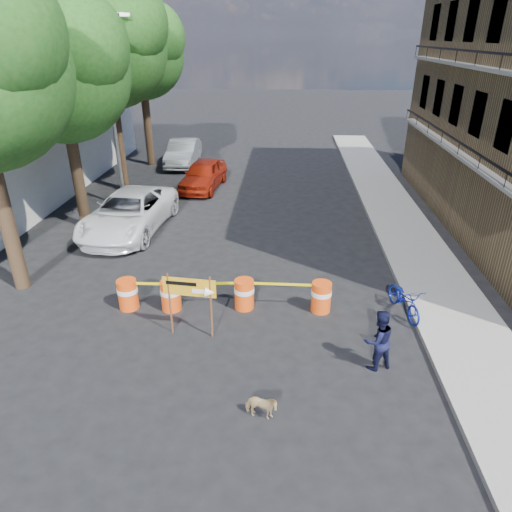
# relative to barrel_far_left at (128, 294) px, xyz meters

# --- Properties ---
(ground) EXTENTS (120.00, 120.00, 0.00)m
(ground) POSITION_rel_barrel_far_left_xyz_m (3.06, -0.99, -0.47)
(ground) COLOR black
(ground) RESTS_ON ground
(sidewalk_east) EXTENTS (2.40, 40.00, 0.15)m
(sidewalk_east) POSITION_rel_barrel_far_left_xyz_m (9.26, 5.01, -0.40)
(sidewalk_east) COLOR gray
(sidewalk_east) RESTS_ON ground
(tree_mid_a) EXTENTS (5.25, 5.00, 8.68)m
(tree_mid_a) POSITION_rel_barrel_far_left_xyz_m (-3.68, 6.01, 5.53)
(tree_mid_a) COLOR #332316
(tree_mid_a) RESTS_ON ground
(tree_mid_b) EXTENTS (5.67, 5.40, 9.62)m
(tree_mid_b) POSITION_rel_barrel_far_left_xyz_m (-3.67, 11.01, 6.24)
(tree_mid_b) COLOR #332316
(tree_mid_b) RESTS_ON ground
(tree_far) EXTENTS (5.04, 4.80, 8.84)m
(tree_far) POSITION_rel_barrel_far_left_xyz_m (-3.68, 16.01, 5.74)
(tree_far) COLOR #332316
(tree_far) RESTS_ON ground
(streetlamp) EXTENTS (1.25, 0.18, 8.00)m
(streetlamp) POSITION_rel_barrel_far_left_xyz_m (-2.88, 8.51, 3.90)
(streetlamp) COLOR gray
(streetlamp) RESTS_ON ground
(barrel_far_left) EXTENTS (0.58, 0.58, 0.90)m
(barrel_far_left) POSITION_rel_barrel_far_left_xyz_m (0.00, 0.00, 0.00)
(barrel_far_left) COLOR #E9480D
(barrel_far_left) RESTS_ON ground
(barrel_mid_left) EXTENTS (0.58, 0.58, 0.90)m
(barrel_mid_left) POSITION_rel_barrel_far_left_xyz_m (1.25, 0.01, 0.00)
(barrel_mid_left) COLOR #E9480D
(barrel_mid_left) RESTS_ON ground
(barrel_mid_right) EXTENTS (0.58, 0.58, 0.90)m
(barrel_mid_right) POSITION_rel_barrel_far_left_xyz_m (3.34, 0.22, 0.00)
(barrel_mid_right) COLOR #E9480D
(barrel_mid_right) RESTS_ON ground
(barrel_far_right) EXTENTS (0.58, 0.58, 0.90)m
(barrel_far_right) POSITION_rel_barrel_far_left_xyz_m (5.53, 0.21, 0.00)
(barrel_far_right) COLOR #E9480D
(barrel_far_right) RESTS_ON ground
(detour_sign) EXTENTS (1.39, 0.30, 1.79)m
(detour_sign) POSITION_rel_barrel_far_left_xyz_m (2.25, -1.21, 0.83)
(detour_sign) COLOR #592D19
(detour_sign) RESTS_ON ground
(pedestrian) EXTENTS (0.92, 0.83, 1.54)m
(pedestrian) POSITION_rel_barrel_far_left_xyz_m (6.67, -2.20, 0.30)
(pedestrian) COLOR black
(pedestrian) RESTS_ON ground
(bicycle) EXTENTS (0.84, 1.06, 1.77)m
(bicycle) POSITION_rel_barrel_far_left_xyz_m (7.86, 0.21, 0.41)
(bicycle) COLOR #122296
(bicycle) RESTS_ON ground
(dog) EXTENTS (0.75, 0.44, 0.60)m
(dog) POSITION_rel_barrel_far_left_xyz_m (4.05, -3.99, -0.17)
(dog) COLOR tan
(dog) RESTS_ON ground
(suv_white) EXTENTS (3.03, 5.81, 1.56)m
(suv_white) POSITION_rel_barrel_far_left_xyz_m (-1.74, 5.67, 0.31)
(suv_white) COLOR white
(suv_white) RESTS_ON ground
(sedan_red) EXTENTS (2.21, 4.43, 1.45)m
(sedan_red) POSITION_rel_barrel_far_left_xyz_m (0.26, 11.48, 0.25)
(sedan_red) COLOR maroon
(sedan_red) RESTS_ON ground
(sedan_silver) EXTENTS (1.76, 4.64, 1.51)m
(sedan_silver) POSITION_rel_barrel_far_left_xyz_m (-1.74, 16.11, 0.29)
(sedan_silver) COLOR #A3A6AA
(sedan_silver) RESTS_ON ground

